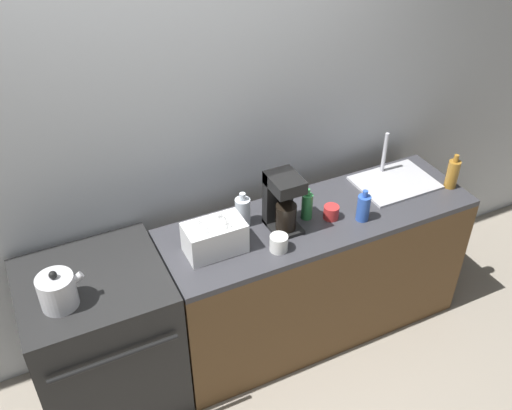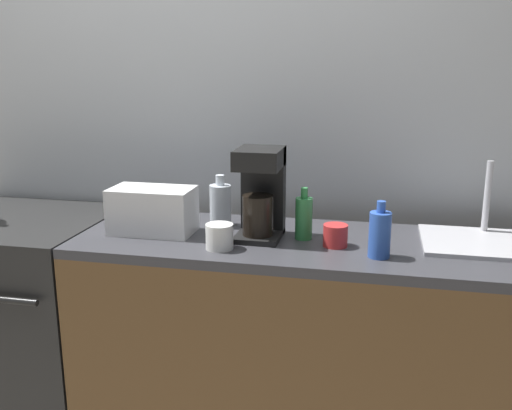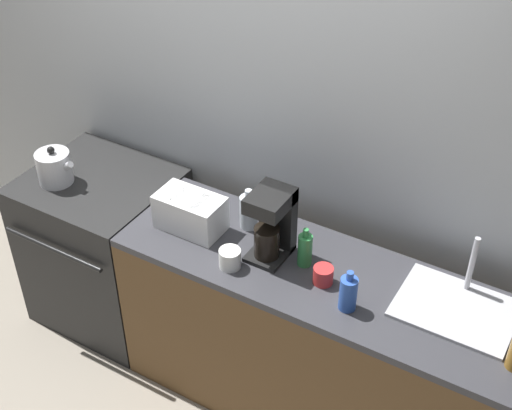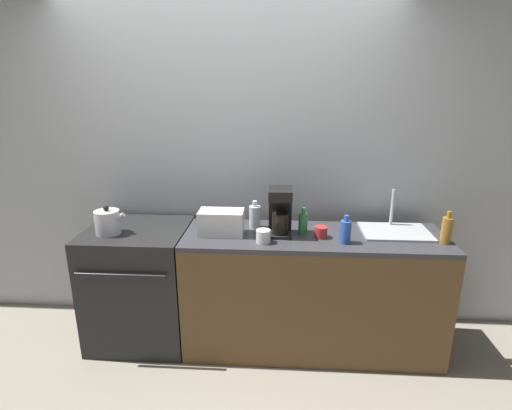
% 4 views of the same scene
% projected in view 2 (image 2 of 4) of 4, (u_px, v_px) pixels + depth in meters
% --- Properties ---
extents(wall_back, '(8.00, 0.05, 2.60)m').
position_uv_depth(wall_back, '(189.00, 114.00, 2.50)').
color(wall_back, silver).
rests_on(wall_back, ground_plane).
extents(stove, '(0.72, 0.70, 0.89)m').
position_uv_depth(stove, '(26.00, 314.00, 2.47)').
color(stove, black).
rests_on(stove, ground_plane).
extents(counter_block, '(1.83, 0.58, 0.89)m').
position_uv_depth(counter_block, '(322.00, 353.00, 2.17)').
color(counter_block, brown).
rests_on(counter_block, ground_plane).
extents(toaster, '(0.31, 0.18, 0.17)m').
position_uv_depth(toaster, '(153.00, 210.00, 2.15)').
color(toaster, white).
rests_on(toaster, counter_block).
extents(coffee_maker, '(0.16, 0.20, 0.33)m').
position_uv_depth(coffee_maker, '(261.00, 190.00, 2.08)').
color(coffee_maker, black).
rests_on(coffee_maker, counter_block).
extents(sink_tray, '(0.47, 0.35, 0.28)m').
position_uv_depth(sink_tray, '(490.00, 240.00, 2.02)').
color(sink_tray, '#B7B7BC').
rests_on(sink_tray, counter_block).
extents(bottle_clear, '(0.08, 0.08, 0.20)m').
position_uv_depth(bottle_clear, '(220.00, 204.00, 2.24)').
color(bottle_clear, silver).
rests_on(bottle_clear, counter_block).
extents(bottle_green, '(0.06, 0.06, 0.19)m').
position_uv_depth(bottle_green, '(304.00, 218.00, 2.07)').
color(bottle_green, '#338C47').
rests_on(bottle_green, counter_block).
extents(bottle_blue, '(0.07, 0.07, 0.19)m').
position_uv_depth(bottle_blue, '(380.00, 234.00, 1.87)').
color(bottle_blue, '#2D56B7').
rests_on(bottle_blue, counter_block).
extents(cup_red, '(0.09, 0.09, 0.08)m').
position_uv_depth(cup_red, '(335.00, 235.00, 2.00)').
color(cup_red, red).
rests_on(cup_red, counter_block).
extents(cup_white, '(0.10, 0.10, 0.09)m').
position_uv_depth(cup_white, '(219.00, 237.00, 1.97)').
color(cup_white, white).
rests_on(cup_white, counter_block).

